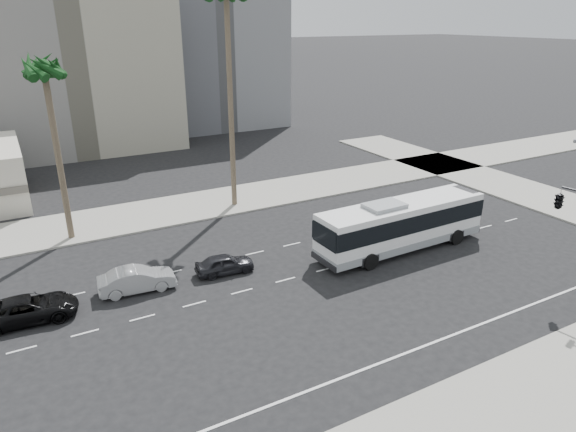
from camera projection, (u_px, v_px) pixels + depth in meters
ground at (362, 260)px, 35.04m from camera, size 700.00×700.00×0.00m
sidewalk_north at (262, 194)px, 47.64m from camera, size 120.00×7.00×0.15m
sidewalk_south at (576, 395)px, 22.38m from camera, size 120.00×7.00×0.15m
cross_block_east at (565, 205)px, 44.94m from camera, size 7.00×60.00×0.15m
midrise_beige_west at (67, 73)px, 63.02m from camera, size 24.00×18.00×18.00m
midrise_gray_center at (200, 34)px, 76.30m from camera, size 20.00×20.00×26.00m
city_bus at (401, 223)px, 35.93m from camera, size 13.09×3.20×3.75m
car_a at (225, 264)px, 33.02m from camera, size 1.85×3.89×1.29m
car_b at (137, 280)px, 30.82m from camera, size 2.00×4.65×1.49m
car_c at (28, 309)px, 27.81m from camera, size 2.72×5.24×1.41m
traffic_signal at (566, 206)px, 29.05m from camera, size 3.07×4.14×6.60m
palm_mid at (44, 72)px, 33.92m from camera, size 4.34×4.34×13.42m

